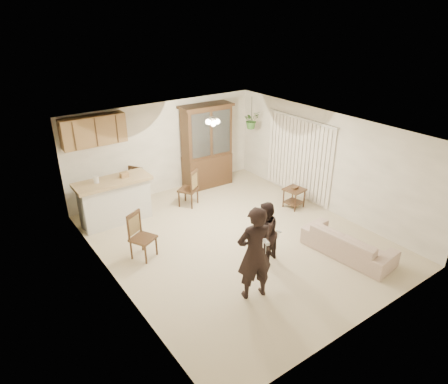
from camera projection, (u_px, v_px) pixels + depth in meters
floor at (237, 239)px, 8.92m from camera, size 6.50×6.50×0.00m
ceiling at (239, 131)px, 7.86m from camera, size 5.50×6.50×0.02m
wall_back at (165, 148)px, 10.78m from camera, size 5.50×0.02×2.50m
wall_front at (369, 262)px, 5.99m from camera, size 5.50×0.02×2.50m
wall_left at (112, 227)px, 6.94m from camera, size 0.02×6.50×2.50m
wall_right at (326, 162)px, 9.84m from camera, size 0.02×6.50×2.50m
breakfast_bar at (115, 203)px, 9.46m from camera, size 1.60×0.55×1.00m
bar_top at (112, 182)px, 9.23m from camera, size 1.75×0.70×0.08m
upper_cabinets at (94, 131)px, 9.29m from camera, size 1.50×0.34×0.70m
vertical_blinds at (298, 158)px, 10.54m from camera, size 0.06×2.30×2.10m
ceiling_fixture at (213, 121)px, 8.89m from camera, size 0.36×0.36×0.20m
hanging_plant at (251, 120)px, 11.11m from camera, size 0.43×0.37×0.48m
plant_cord at (252, 108)px, 10.98m from camera, size 0.01×0.01×0.65m
sofa at (349, 239)px, 8.23m from camera, size 0.94×1.94×0.73m
adult at (255, 253)px, 6.84m from camera, size 0.75×0.59×1.80m
child at (265, 232)px, 7.89m from camera, size 0.78×0.69×1.35m
china_hutch at (207, 147)px, 11.16m from camera, size 1.51×0.64×2.34m
side_table at (294, 198)px, 10.25m from camera, size 0.53×0.53×0.57m
chair_bar at (144, 245)px, 8.19m from camera, size 0.59×0.59×0.99m
chair_hutch_left at (133, 196)px, 10.32m from camera, size 0.62×0.62×1.02m
chair_hutch_right at (188, 195)px, 10.35m from camera, size 0.61×0.61×0.99m
controller_adult at (266, 242)px, 6.29m from camera, size 0.09×0.16×0.05m
controller_child at (279, 231)px, 7.67m from camera, size 0.07×0.12×0.04m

